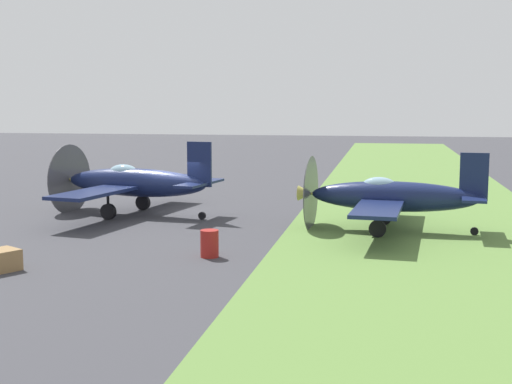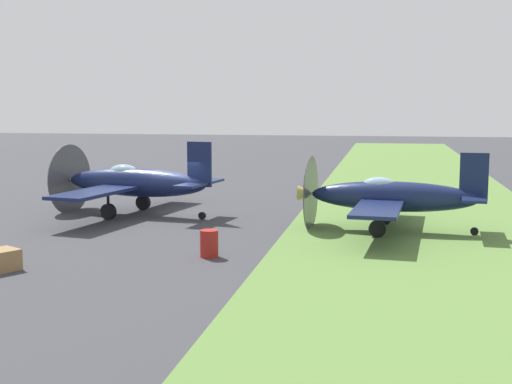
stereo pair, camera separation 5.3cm
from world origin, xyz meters
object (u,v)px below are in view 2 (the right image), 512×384
airplane_lead (133,182)px  fuel_drum (209,244)px  supply_crate (1,260)px  airplane_wingman (390,196)px

airplane_lead → fuel_drum: airplane_lead is taller
fuel_drum → supply_crate: 6.43m
airplane_lead → airplane_wingman: bearing=-89.4°
airplane_lead → fuel_drum: 9.58m
fuel_drum → airplane_lead: bearing=35.8°
airplane_wingman → supply_crate: (-8.75, 11.54, -1.07)m
airplane_lead → supply_crate: 10.72m
fuel_drum → supply_crate: fuel_drum is taller
airplane_lead → supply_crate: size_ratio=11.11×
airplane_wingman → supply_crate: airplane_wingman is taller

